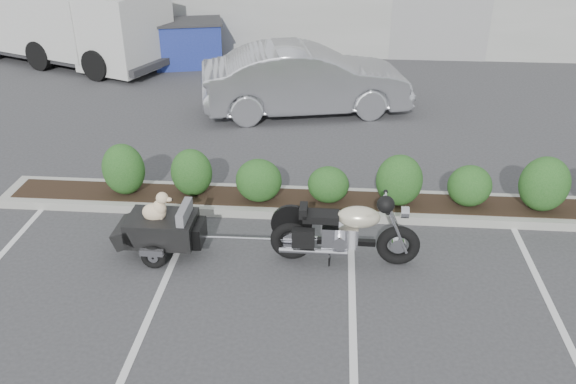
# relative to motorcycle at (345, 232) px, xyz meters

# --- Properties ---
(ground) EXTENTS (90.00, 90.00, 0.00)m
(ground) POSITION_rel_motorcycle_xyz_m (-1.07, -0.54, -0.52)
(ground) COLOR #38383A
(ground) RESTS_ON ground
(planter_kerb) EXTENTS (12.00, 1.00, 0.15)m
(planter_kerb) POSITION_rel_motorcycle_xyz_m (-0.07, 1.66, -0.44)
(planter_kerb) COLOR #9E9E93
(planter_kerb) RESTS_ON ground
(motorcycle) EXTENTS (2.25, 0.76, 1.29)m
(motorcycle) POSITION_rel_motorcycle_xyz_m (0.00, 0.00, 0.00)
(motorcycle) COLOR black
(motorcycle) RESTS_ON ground
(pet_trailer) EXTENTS (1.78, 0.99, 1.07)m
(pet_trailer) POSITION_rel_motorcycle_xyz_m (-2.78, 0.02, -0.06)
(pet_trailer) COLOR black
(pet_trailer) RESTS_ON ground
(sedan) EXTENTS (5.24, 2.78, 1.64)m
(sedan) POSITION_rel_motorcycle_xyz_m (-0.93, 6.46, 0.31)
(sedan) COLOR silver
(sedan) RESTS_ON ground
(dumpster) EXTENTS (2.33, 1.85, 1.35)m
(dumpster) POSITION_rel_motorcycle_xyz_m (-4.69, 10.28, 0.17)
(dumpster) COLOR navy
(dumpster) RESTS_ON ground
(delivery_truck) EXTENTS (7.06, 4.61, 3.09)m
(delivery_truck) POSITION_rel_motorcycle_xyz_m (-8.44, 10.38, 0.97)
(delivery_truck) COLOR beige
(delivery_truck) RESTS_ON ground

